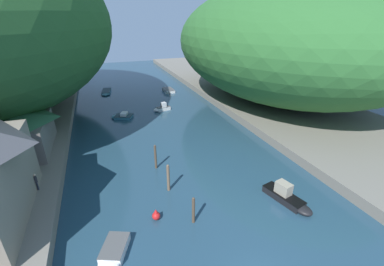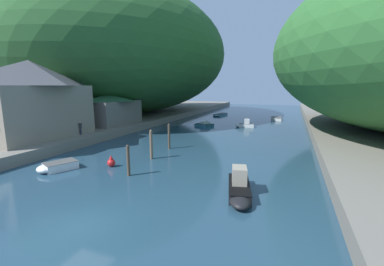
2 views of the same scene
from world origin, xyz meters
name	(u,v)px [view 2 (image 2 of 2)]	position (x,y,z in m)	size (l,w,h in m)	color
water_surface	(223,132)	(0.00, 30.00, 0.00)	(130.00, 130.00, 0.00)	#234256
left_bank	(103,121)	(-23.74, 30.00, 0.57)	(22.00, 120.00, 1.14)	slate
hillside_left	(131,53)	(-24.84, 41.88, 14.52)	(41.00, 57.40, 26.75)	#285628
waterfront_building	(32,98)	(-18.31, 11.93, 5.77)	(7.98, 12.54, 8.94)	gray
boathouse_shed	(110,109)	(-17.41, 24.38, 3.62)	(6.73, 9.92, 4.81)	slate
boat_small_dinghy	(56,167)	(-8.62, 6.14, 0.34)	(2.71, 3.54, 0.69)	white
boat_navy_launch	(219,115)	(-6.52, 51.70, 0.22)	(2.59, 6.28, 0.45)	teal
boat_yellow_tender	(276,118)	(7.01, 48.52, 0.32)	(2.25, 4.70, 0.66)	white
boat_open_rowboat	(244,125)	(2.41, 35.73, 0.46)	(3.33, 1.74, 1.50)	white
boat_far_right_bank	(239,188)	(7.11, 6.69, 0.53)	(2.47, 5.20, 1.80)	black
boat_near_quay	(203,124)	(-4.92, 34.53, 0.30)	(4.09, 3.36, 0.94)	teal
mooring_post_nearest	(128,160)	(-2.00, 7.32, 1.29)	(0.26, 0.26, 2.57)	#4C3D2D
mooring_post_second	(151,144)	(-2.77, 12.29, 1.48)	(0.29, 0.29, 2.95)	brown
mooring_post_middle	(169,136)	(-3.02, 16.78, 1.49)	(0.26, 0.26, 2.96)	#4C3D2D
channel_buoy_near	(111,162)	(-4.86, 8.75, 0.41)	(0.71, 0.71, 1.06)	red
person_on_quay	(80,127)	(-14.53, 15.12, 2.12)	(0.33, 0.43, 1.69)	#282D3D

